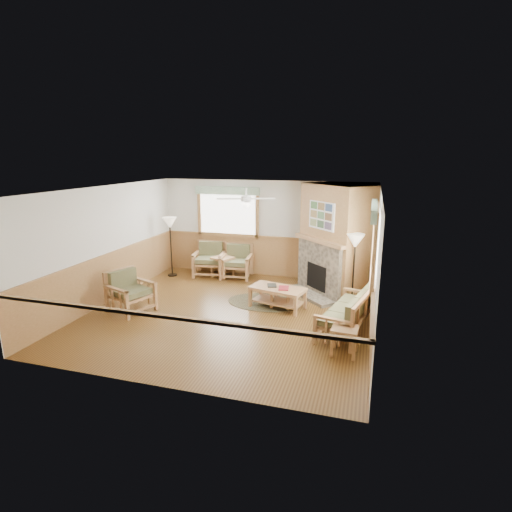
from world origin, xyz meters
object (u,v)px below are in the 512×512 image
(floor_lamp_left, at_px, (171,247))
(armchair_left, at_px, (131,291))
(sofa, at_px, (348,311))
(footstool, at_px, (282,298))
(coffee_table, at_px, (277,298))
(end_table_chairs, at_px, (223,267))
(armchair_back_right, at_px, (237,262))
(end_table_sofa, at_px, (344,341))
(armchair_back_left, at_px, (209,259))
(floor_lamp_right, at_px, (354,271))

(floor_lamp_left, bearing_deg, armchair_left, -81.15)
(sofa, xyz_separation_m, footstool, (-1.53, 0.92, -0.22))
(sofa, bearing_deg, footstool, -107.57)
(coffee_table, distance_m, footstool, 0.15)
(end_table_chairs, relative_size, footstool, 1.29)
(armchair_back_right, distance_m, end_table_sofa, 4.97)
(armchair_back_left, distance_m, armchair_back_right, 0.83)
(armchair_left, relative_size, floor_lamp_right, 0.53)
(armchair_left, distance_m, floor_lamp_right, 4.96)
(sofa, height_order, floor_lamp_right, floor_lamp_right)
(sofa, bearing_deg, coffee_table, -103.13)
(armchair_back_right, bearing_deg, sofa, -46.05)
(coffee_table, distance_m, floor_lamp_right, 1.80)
(end_table_chairs, distance_m, footstool, 2.74)
(sofa, distance_m, end_table_chairs, 4.51)
(armchair_left, bearing_deg, armchair_back_left, 9.76)
(armchair_left, height_order, floor_lamp_left, floor_lamp_left)
(end_table_chairs, distance_m, floor_lamp_right, 3.93)
(coffee_table, bearing_deg, armchair_back_left, 155.22)
(armchair_back_right, bearing_deg, floor_lamp_left, -174.76)
(footstool, bearing_deg, sofa, -31.12)
(armchair_left, relative_size, end_table_chairs, 1.55)
(end_table_sofa, bearing_deg, floor_lamp_right, 90.00)
(floor_lamp_left, relative_size, floor_lamp_right, 1.00)
(end_table_sofa, distance_m, floor_lamp_left, 6.15)
(floor_lamp_left, bearing_deg, coffee_table, -24.63)
(sofa, bearing_deg, floor_lamp_right, -166.97)
(armchair_left, height_order, floor_lamp_right, floor_lamp_right)
(armchair_left, distance_m, footstool, 3.37)
(armchair_back_left, distance_m, footstool, 3.15)
(coffee_table, bearing_deg, sofa, -13.17)
(sofa, xyz_separation_m, armchair_left, (-4.67, -0.28, 0.04))
(end_table_chairs, bearing_deg, coffee_table, -42.50)
(sofa, height_order, armchair_back_left, armchair_back_left)
(end_table_chairs, bearing_deg, floor_lamp_left, -169.65)
(armchair_back_right, distance_m, armchair_left, 3.35)
(end_table_sofa, relative_size, floor_lamp_right, 0.29)
(end_table_sofa, bearing_deg, armchair_back_left, 137.49)
(floor_lamp_right, bearing_deg, end_table_sofa, -90.00)
(armchair_back_right, relative_size, end_table_chairs, 1.56)
(armchair_left, xyz_separation_m, floor_lamp_right, (4.68, 1.59, 0.40))
(footstool, bearing_deg, coffee_table, -121.72)
(coffee_table, relative_size, footstool, 2.67)
(armchair_back_left, xyz_separation_m, floor_lamp_right, (4.09, -1.44, 0.38))
(coffee_table, bearing_deg, armchair_left, -147.08)
(end_table_sofa, bearing_deg, footstool, 128.85)
(footstool, height_order, floor_lamp_right, floor_lamp_right)
(armchair_back_right, distance_m, floor_lamp_left, 1.91)
(armchair_left, height_order, footstool, armchair_left)
(armchair_left, xyz_separation_m, footstool, (3.14, 1.20, -0.26))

